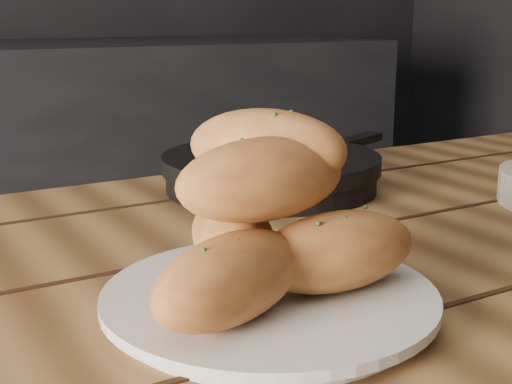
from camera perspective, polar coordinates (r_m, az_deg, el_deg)
name	(u,v)px	position (r m, az deg, el deg)	size (l,w,h in m)	color
table	(402,358)	(0.72, 11.63, -12.86)	(1.44, 0.87, 0.75)	olive
plate	(269,301)	(0.54, 1.08, -8.71)	(0.25, 0.25, 0.02)	silver
bread_rolls	(266,219)	(0.52, 0.83, -2.17)	(0.24, 0.21, 0.13)	#BD7D34
skillet	(272,171)	(0.91, 1.30, 1.71)	(0.40, 0.28, 0.05)	black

